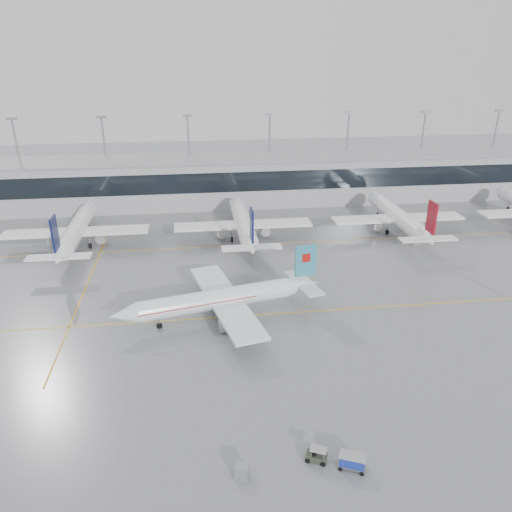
{
  "coord_description": "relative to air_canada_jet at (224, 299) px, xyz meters",
  "views": [
    {
      "loc": [
        -10.41,
        -68.21,
        39.01
      ],
      "look_at": [
        0.0,
        12.0,
        5.0
      ],
      "focal_mm": 35.0,
      "sensor_mm": 36.0,
      "label": 1
    }
  ],
  "objects": [
    {
      "name": "ground",
      "position": [
        6.52,
        -0.12,
        -3.17
      ],
      "size": [
        320.0,
        320.0,
        0.0
      ],
      "primitive_type": "plane",
      "color": "gray",
      "rests_on": "ground"
    },
    {
      "name": "baggage_cart",
      "position": [
        10.5,
        -32.07,
        -2.22
      ],
      "size": [
        3.0,
        2.4,
        1.64
      ],
      "rotation": [
        0.0,
        0.0,
        -0.42
      ],
      "color": "gray",
      "rests_on": "ground"
    },
    {
      "name": "taxi_line_north",
      "position": [
        6.52,
        29.88,
        -3.17
      ],
      "size": [
        120.0,
        0.25,
        0.01
      ],
      "primitive_type": "cube",
      "color": "gold",
      "rests_on": "ground"
    },
    {
      "name": "light_masts",
      "position": [
        6.52,
        67.88,
        10.17
      ],
      "size": [
        156.4,
        1.0,
        22.6
      ],
      "color": "gray",
      "rests_on": "ground"
    },
    {
      "name": "terminal",
      "position": [
        6.52,
        61.88,
        2.83
      ],
      "size": [
        180.0,
        15.0,
        12.0
      ],
      "primitive_type": "cube",
      "color": "#9E9EA2",
      "rests_on": "ground"
    },
    {
      "name": "parked_jet_c",
      "position": [
        6.52,
        33.57,
        0.54
      ],
      "size": [
        29.64,
        36.96,
        11.72
      ],
      "rotation": [
        0.0,
        0.0,
        1.57
      ],
      "color": "white",
      "rests_on": "ground"
    },
    {
      "name": "taxi_line_cross",
      "position": [
        -23.48,
        14.88,
        -3.17
      ],
      "size": [
        0.25,
        60.0,
        0.01
      ],
      "primitive_type": "cube",
      "color": "gold",
      "rests_on": "ground"
    },
    {
      "name": "terminal_glass",
      "position": [
        6.52,
        54.33,
        4.33
      ],
      "size": [
        180.0,
        0.2,
        5.0
      ],
      "primitive_type": "cube",
      "color": "black",
      "rests_on": "ground"
    },
    {
      "name": "gse_unit",
      "position": [
        -0.54,
        -31.65,
        -2.51
      ],
      "size": [
        1.61,
        1.54,
        1.34
      ],
      "primitive_type": "cube",
      "rotation": [
        0.0,
        0.0,
        -0.25
      ],
      "color": "slate",
      "rests_on": "ground"
    },
    {
      "name": "terminal_roof",
      "position": [
        6.52,
        61.88,
        9.03
      ],
      "size": [
        182.0,
        16.0,
        0.4
      ],
      "primitive_type": "cube",
      "color": "gray",
      "rests_on": "ground"
    },
    {
      "name": "air_canada_jet",
      "position": [
        0.0,
        0.0,
        0.0
      ],
      "size": [
        33.16,
        26.15,
        10.15
      ],
      "rotation": [
        0.0,
        0.0,
        3.37
      ],
      "color": "white",
      "rests_on": "ground"
    },
    {
      "name": "parked_jet_b",
      "position": [
        -28.48,
        33.57,
        0.54
      ],
      "size": [
        29.64,
        36.96,
        11.72
      ],
      "rotation": [
        0.0,
        0.0,
        1.57
      ],
      "color": "white",
      "rests_on": "ground"
    },
    {
      "name": "baggage_tug",
      "position": [
        7.21,
        -30.6,
        -2.63
      ],
      "size": [
        3.2,
        2.08,
        1.55
      ],
      "rotation": [
        0.0,
        0.0,
        -0.42
      ],
      "color": "#30362A",
      "rests_on": "ground"
    },
    {
      "name": "taxi_line_main",
      "position": [
        6.52,
        -0.12,
        -3.17
      ],
      "size": [
        120.0,
        0.25,
        0.01
      ],
      "primitive_type": "cube",
      "color": "gold",
      "rests_on": "ground"
    },
    {
      "name": "parked_jet_d",
      "position": [
        41.52,
        33.57,
        0.54
      ],
      "size": [
        29.64,
        36.96,
        11.72
      ],
      "rotation": [
        0.0,
        0.0,
        1.57
      ],
      "color": "white",
      "rests_on": "ground"
    }
  ]
}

